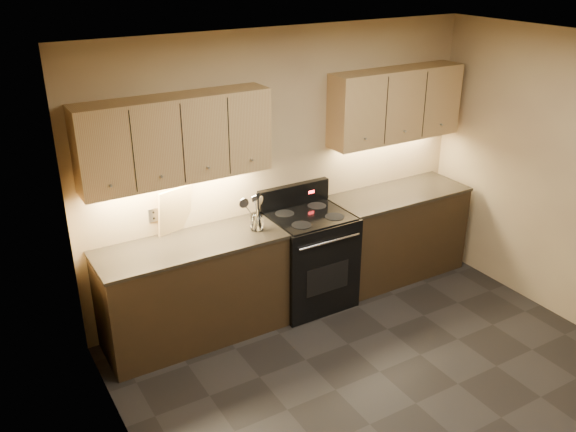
% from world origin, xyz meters
% --- Properties ---
extents(floor, '(4.00, 4.00, 0.00)m').
position_xyz_m(floor, '(0.00, 0.00, 0.00)').
color(floor, black).
rests_on(floor, ground).
extents(ceiling, '(4.00, 4.00, 0.00)m').
position_xyz_m(ceiling, '(0.00, 0.00, 2.60)').
color(ceiling, silver).
rests_on(ceiling, wall_back).
extents(wall_back, '(4.00, 0.04, 2.60)m').
position_xyz_m(wall_back, '(0.00, 2.00, 1.30)').
color(wall_back, tan).
rests_on(wall_back, ground).
extents(wall_left, '(0.04, 4.00, 2.60)m').
position_xyz_m(wall_left, '(-2.00, 0.00, 1.30)').
color(wall_left, tan).
rests_on(wall_left, ground).
extents(counter_left, '(1.62, 0.62, 0.93)m').
position_xyz_m(counter_left, '(-1.10, 1.70, 0.47)').
color(counter_left, black).
rests_on(counter_left, ground).
extents(counter_right, '(1.46, 0.62, 0.93)m').
position_xyz_m(counter_right, '(1.18, 1.70, 0.47)').
color(counter_right, black).
rests_on(counter_right, ground).
extents(stove, '(0.76, 0.68, 1.14)m').
position_xyz_m(stove, '(0.08, 1.68, 0.48)').
color(stove, black).
rests_on(stove, ground).
extents(upper_cab_left, '(1.60, 0.30, 0.70)m').
position_xyz_m(upper_cab_left, '(-1.10, 1.85, 1.80)').
color(upper_cab_left, tan).
rests_on(upper_cab_left, wall_back).
extents(upper_cab_right, '(1.44, 0.30, 0.70)m').
position_xyz_m(upper_cab_right, '(1.18, 1.85, 1.80)').
color(upper_cab_right, tan).
rests_on(upper_cab_right, wall_back).
extents(outlet_plate, '(0.08, 0.01, 0.12)m').
position_xyz_m(outlet_plate, '(-1.30, 1.99, 1.12)').
color(outlet_plate, '#B2B5BA').
rests_on(outlet_plate, wall_back).
extents(utensil_crock, '(0.14, 0.14, 0.14)m').
position_xyz_m(utensil_crock, '(-0.48, 1.66, 1.00)').
color(utensil_crock, white).
rests_on(utensil_crock, counter_left).
extents(cutting_board, '(0.34, 0.16, 0.42)m').
position_xyz_m(cutting_board, '(-1.12, 1.96, 1.14)').
color(cutting_board, tan).
rests_on(cutting_board, counter_left).
extents(wooden_spoon, '(0.16, 0.09, 0.30)m').
position_xyz_m(wooden_spoon, '(-0.52, 1.64, 1.09)').
color(wooden_spoon, tan).
rests_on(wooden_spoon, utensil_crock).
extents(black_turner, '(0.11, 0.13, 0.35)m').
position_xyz_m(black_turner, '(-0.47, 1.62, 1.11)').
color(black_turner, black).
rests_on(black_turner, utensil_crock).
extents(steel_spatula, '(0.16, 0.14, 0.35)m').
position_xyz_m(steel_spatula, '(-0.45, 1.67, 1.11)').
color(steel_spatula, silver).
rests_on(steel_spatula, utensil_crock).
extents(steel_skimmer, '(0.25, 0.10, 0.34)m').
position_xyz_m(steel_skimmer, '(-0.46, 1.63, 1.11)').
color(steel_skimmer, silver).
rests_on(steel_skimmer, utensil_crock).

